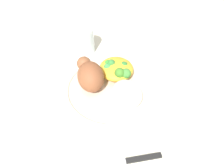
# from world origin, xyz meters

# --- Properties ---
(ground_plane) EXTENTS (2.00, 2.00, 0.00)m
(ground_plane) POSITION_xyz_m (0.00, 0.00, 0.00)
(ground_plane) COLOR silver
(plate) EXTENTS (0.26, 0.26, 0.02)m
(plate) POSITION_xyz_m (0.00, 0.00, 0.01)
(plate) COLOR beige
(plate) RESTS_ON ground_plane
(roasted_chicken) EXTENTS (0.11, 0.07, 0.08)m
(roasted_chicken) POSITION_xyz_m (0.02, 0.06, 0.06)
(roasted_chicken) COLOR brown
(roasted_chicken) RESTS_ON plate
(rice_pile) EXTENTS (0.09, 0.08, 0.04)m
(rice_pile) POSITION_xyz_m (-0.05, -0.03, 0.03)
(rice_pile) COLOR white
(rice_pile) RESTS_ON plate
(mac_cheese_with_broccoli) EXTENTS (0.11, 0.10, 0.05)m
(mac_cheese_with_broccoli) POSITION_xyz_m (0.05, -0.03, 0.04)
(mac_cheese_with_broccoli) COLOR gold
(mac_cheese_with_broccoli) RESTS_ON plate
(fork) EXTENTS (0.03, 0.14, 0.01)m
(fork) POSITION_xyz_m (-0.17, 0.03, 0.00)
(fork) COLOR silver
(fork) RESTS_ON ground_plane
(knife) EXTENTS (0.03, 0.19, 0.01)m
(knife) POSITION_xyz_m (-0.21, 0.02, 0.00)
(knife) COLOR black
(knife) RESTS_ON ground_plane
(water_glass) EXTENTS (0.07, 0.07, 0.09)m
(water_glass) POSITION_xyz_m (0.20, 0.05, 0.05)
(water_glass) COLOR silver
(water_glass) RESTS_ON ground_plane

